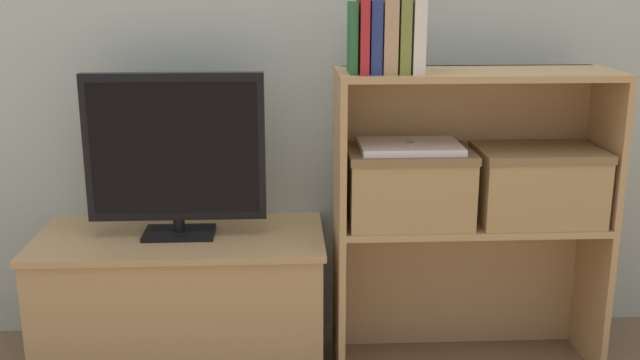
% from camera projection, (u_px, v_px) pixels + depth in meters
% --- Properties ---
extents(tv_stand, '(0.91, 0.43, 0.42)m').
position_uv_depth(tv_stand, '(183.00, 297.00, 2.42)').
color(tv_stand, tan).
rests_on(tv_stand, ground_plane).
extents(tv, '(0.55, 0.14, 0.51)m').
position_uv_depth(tv, '(175.00, 152.00, 2.29)').
color(tv, black).
rests_on(tv, tv_stand).
extents(bookshelf_lower_tier, '(0.84, 0.28, 0.48)m').
position_uv_depth(bookshelf_lower_tier, '(463.00, 267.00, 2.43)').
color(bookshelf_lower_tier, tan).
rests_on(bookshelf_lower_tier, ground_plane).
extents(bookshelf_upper_tier, '(0.84, 0.28, 0.46)m').
position_uv_depth(bookshelf_upper_tier, '(470.00, 125.00, 2.31)').
color(bookshelf_upper_tier, tan).
rests_on(bookshelf_upper_tier, bookshelf_lower_tier).
extents(book_forest, '(0.02, 0.12, 0.20)m').
position_uv_depth(book_forest, '(352.00, 38.00, 2.12)').
color(book_forest, '#286638').
rests_on(book_forest, bookshelf_upper_tier).
extents(book_crimson, '(0.02, 0.15, 0.22)m').
position_uv_depth(book_crimson, '(363.00, 33.00, 2.12)').
color(book_crimson, '#B22328').
rests_on(book_crimson, bookshelf_upper_tier).
extents(book_navy, '(0.03, 0.14, 0.20)m').
position_uv_depth(book_navy, '(374.00, 37.00, 2.13)').
color(book_navy, navy).
rests_on(book_navy, bookshelf_upper_tier).
extents(book_tan, '(0.04, 0.15, 0.26)m').
position_uv_depth(book_tan, '(388.00, 27.00, 2.12)').
color(book_tan, tan).
rests_on(book_tan, bookshelf_upper_tier).
extents(book_olive, '(0.03, 0.15, 0.22)m').
position_uv_depth(book_olive, '(402.00, 34.00, 2.13)').
color(book_olive, olive).
rests_on(book_olive, bookshelf_upper_tier).
extents(book_ivory, '(0.03, 0.15, 0.23)m').
position_uv_depth(book_ivory, '(416.00, 31.00, 2.13)').
color(book_ivory, silver).
rests_on(book_ivory, bookshelf_upper_tier).
extents(storage_basket_left, '(0.38, 0.25, 0.23)m').
position_uv_depth(storage_basket_left, '(409.00, 183.00, 2.27)').
color(storage_basket_left, tan).
rests_on(storage_basket_left, bookshelf_lower_tier).
extents(storage_basket_right, '(0.38, 0.25, 0.23)m').
position_uv_depth(storage_basket_right, '(537.00, 181.00, 2.29)').
color(storage_basket_right, tan).
rests_on(storage_basket_right, bookshelf_lower_tier).
extents(laptop, '(0.30, 0.21, 0.02)m').
position_uv_depth(laptop, '(410.00, 146.00, 2.24)').
color(laptop, white).
rests_on(laptop, storage_basket_left).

